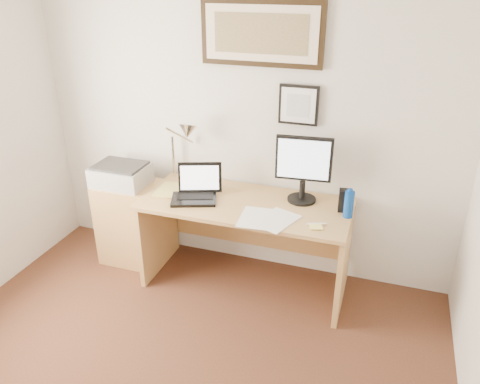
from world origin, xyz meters
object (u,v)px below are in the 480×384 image
at_px(book, 159,189).
at_px(printer, 121,175).
at_px(lcd_monitor, 303,166).
at_px(water_bottle, 349,204).
at_px(side_cabinet, 131,222).
at_px(desk, 249,224).
at_px(laptop, 196,191).

height_order(book, printer, printer).
bearing_deg(lcd_monitor, book, -171.51).
height_order(water_bottle, printer, water_bottle).
relative_size(side_cabinet, water_bottle, 3.63).
distance_m(book, lcd_monitor, 1.19).
distance_m(side_cabinet, desk, 1.08).
bearing_deg(desk, side_cabinet, -178.11).
xyz_separation_m(side_cabinet, printer, (-0.04, -0.02, 0.45)).
distance_m(water_bottle, printer, 1.88).
xyz_separation_m(book, printer, (-0.37, 0.04, 0.06)).
height_order(side_cabinet, water_bottle, water_bottle).
relative_size(desk, lcd_monitor, 3.08).
xyz_separation_m(water_bottle, lcd_monitor, (-0.37, 0.15, 0.19)).
relative_size(book, desk, 0.16).
bearing_deg(book, desk, 7.22).
height_order(desk, laptop, laptop).
bearing_deg(desk, water_bottle, -5.14).
bearing_deg(printer, book, -6.61).
height_order(water_bottle, lcd_monitor, lcd_monitor).
bearing_deg(laptop, lcd_monitor, 14.77).
bearing_deg(printer, lcd_monitor, 4.84).
xyz_separation_m(book, laptop, (0.35, -0.04, 0.05)).
distance_m(side_cabinet, printer, 0.46).
height_order(book, lcd_monitor, lcd_monitor).
distance_m(water_bottle, laptop, 1.16).
distance_m(side_cabinet, book, 0.52).
bearing_deg(printer, laptop, -6.43).
height_order(lcd_monitor, printer, lcd_monitor).
bearing_deg(water_bottle, desk, 174.86).
relative_size(side_cabinet, lcd_monitor, 1.40).
relative_size(water_bottle, desk, 0.13).
relative_size(side_cabinet, book, 2.78).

